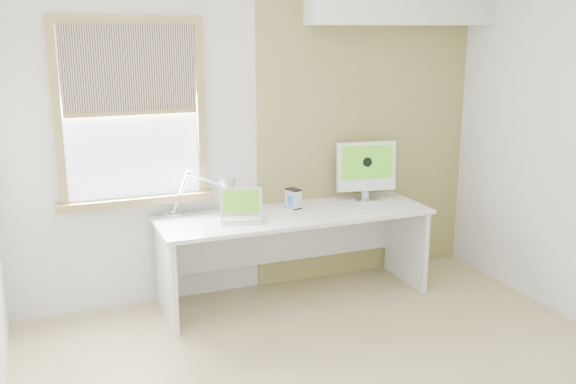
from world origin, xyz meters
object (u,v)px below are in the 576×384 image
desk (292,234)px  laptop (242,212)px  external_drive (293,199)px  desk_lamp (218,192)px  imac (366,168)px

desk → laptop: bearing=-171.1°
desk → laptop: 0.52m
external_drive → desk: bearing=-119.8°
desk_lamp → desk: bearing=-10.4°
imac → desk_lamp: bearing=-179.9°
desk → imac: 0.88m
desk_lamp → imac: size_ratio=1.15×
desk → imac: imac is taller
laptop → external_drive: (0.49, 0.15, 0.02)m
desk → desk_lamp: size_ratio=3.69×
desk → laptop: size_ratio=5.70×
desk_lamp → external_drive: 0.64m
imac → desk: bearing=-171.5°
external_drive → laptop: bearing=-163.4°
desk_lamp → laptop: bearing=-52.4°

